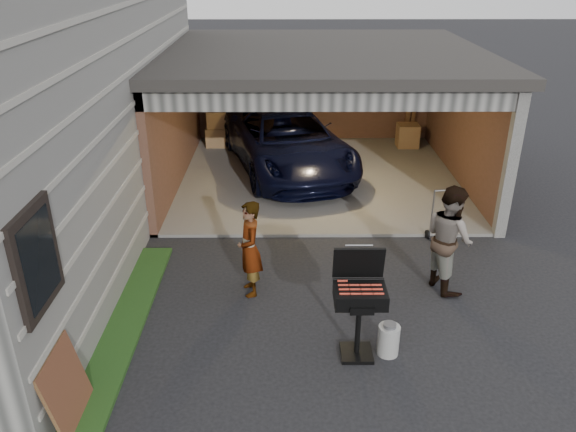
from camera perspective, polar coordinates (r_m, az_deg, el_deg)
The scene contains 10 objects.
ground at distance 7.35m, azimuth -0.08°, elevation -14.89°, with size 80.00×80.00×0.00m, color black.
groundcover_strip at distance 6.96m, azimuth -20.06°, elevation -19.23°, with size 0.50×8.00×0.06m, color #193814.
garage at distance 12.76m, azimuth 3.30°, elevation 12.24°, with size 6.80×6.30×2.90m.
minivan at distance 13.16m, azimuth -0.08°, elevation 7.35°, with size 2.29×4.96×1.38m, color black.
woman at distance 8.34m, azimuth -3.91°, elevation -3.36°, with size 0.55×0.36×1.50m, color silver.
man at distance 8.78m, azimuth 16.06°, elevation -2.16°, with size 0.82×0.64×1.68m, color #3D2718.
bbq_grill at distance 7.08m, azimuth 7.28°, elevation -8.22°, with size 0.64×0.57×1.44m.
propane_tank at distance 7.51m, azimuth 10.16°, elevation -12.30°, with size 0.28×0.28×0.42m, color #B5B5B1.
plywood_panel at distance 6.79m, azimuth -21.62°, elevation -15.94°, with size 0.04×0.84×0.94m, color #5B2C1F.
hand_truck at distance 10.51m, azimuth 15.00°, elevation -1.33°, with size 0.41×0.34×0.95m.
Camera 1 is at (-0.02, -5.61, 4.74)m, focal length 35.00 mm.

